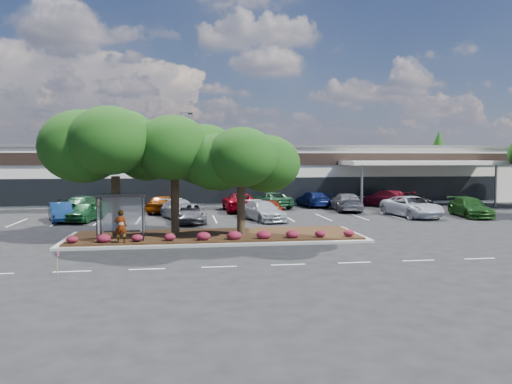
{
  "coord_description": "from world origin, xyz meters",
  "views": [
    {
      "loc": [
        -3.96,
        -26.34,
        4.97
      ],
      "look_at": [
        0.93,
        7.24,
        2.6
      ],
      "focal_mm": 35.0,
      "sensor_mm": 36.0,
      "label": 1
    }
  ],
  "objects": [
    {
      "name": "ground",
      "position": [
        0.0,
        0.0,
        0.0
      ],
      "size": [
        160.0,
        160.0,
        0.0
      ],
      "primitive_type": "plane",
      "color": "black",
      "rests_on": "ground"
    },
    {
      "name": "retail_store",
      "position": [
        0.06,
        33.91,
        3.15
      ],
      "size": [
        80.4,
        25.2,
        6.25
      ],
      "color": "silver",
      "rests_on": "ground"
    },
    {
      "name": "landscape_island",
      "position": [
        -2.0,
        4.0,
        0.12
      ],
      "size": [
        18.0,
        6.0,
        0.26
      ],
      "color": "#979792",
      "rests_on": "ground"
    },
    {
      "name": "lane_markings",
      "position": [
        -0.14,
        10.42,
        0.01
      ],
      "size": [
        33.12,
        20.06,
        0.01
      ],
      "color": "silver",
      "rests_on": "ground"
    },
    {
      "name": "shrub_row",
      "position": [
        -2.0,
        1.9,
        0.51
      ],
      "size": [
        17.0,
        0.8,
        0.5
      ],
      "primitive_type": null,
      "color": "maroon",
      "rests_on": "landscape_island"
    },
    {
      "name": "bus_shelter",
      "position": [
        -7.5,
        2.95,
        2.31
      ],
      "size": [
        2.75,
        1.55,
        2.59
      ],
      "color": "black",
      "rests_on": "landscape_island"
    },
    {
      "name": "island_tree_west",
      "position": [
        -8.0,
        4.5,
        4.21
      ],
      "size": [
        7.2,
        7.2,
        7.89
      ],
      "primitive_type": null,
      "color": "black",
      "rests_on": "landscape_island"
    },
    {
      "name": "island_tree_mid",
      "position": [
        -4.5,
        5.2,
        3.92
      ],
      "size": [
        6.6,
        6.6,
        7.32
      ],
      "primitive_type": null,
      "color": "black",
      "rests_on": "landscape_island"
    },
    {
      "name": "island_tree_east",
      "position": [
        -0.5,
        3.7,
        3.51
      ],
      "size": [
        5.8,
        5.8,
        6.5
      ],
      "primitive_type": null,
      "color": "black",
      "rests_on": "landscape_island"
    },
    {
      "name": "conifer_north_east",
      "position": [
        34.0,
        44.0,
        4.5
      ],
      "size": [
        3.96,
        3.96,
        9.0
      ],
      "primitive_type": "cone",
      "color": "black",
      "rests_on": "ground"
    },
    {
      "name": "person_waiting",
      "position": [
        -7.4,
        1.7,
        1.17
      ],
      "size": [
        0.67,
        0.45,
        1.82
      ],
      "primitive_type": "imported",
      "rotation": [
        0.0,
        0.0,
        3.16
      ],
      "color": "#594C47",
      "rests_on": "landscape_island"
    },
    {
      "name": "light_pole",
      "position": [
        -4.01,
        28.01,
        4.37
      ],
      "size": [
        1.43,
        0.52,
        9.86
      ],
      "rotation": [
        0.0,
        0.0,
        0.1
      ],
      "color": "#979792",
      "rests_on": "ground"
    },
    {
      "name": "survey_stake",
      "position": [
        -9.21,
        -4.74,
        0.65
      ],
      "size": [
        0.08,
        0.14,
        1.02
      ],
      "color": "#A28154",
      "rests_on": "ground"
    },
    {
      "name": "car_0",
      "position": [
        -11.52,
        13.64,
        0.77
      ],
      "size": [
        2.89,
        4.82,
        1.53
      ],
      "primitive_type": "imported",
      "rotation": [
        0.0,
        0.0,
        -0.25
      ],
      "color": "#144922",
      "rests_on": "ground"
    },
    {
      "name": "car_1",
      "position": [
        -13.4,
        13.83,
        0.73
      ],
      "size": [
        2.85,
        4.69,
        1.46
      ],
      "primitive_type": "imported",
      "rotation": [
        0.0,
        0.0,
        0.32
      ],
      "color": "navy",
      "rests_on": "ground"
    },
    {
      "name": "car_2",
      "position": [
        -3.53,
        11.69,
        0.72
      ],
      "size": [
        2.5,
        5.21,
        1.43
      ],
      "primitive_type": "imported",
      "rotation": [
        0.0,
        0.0,
        0.03
      ],
      "color": "#56555C",
      "rests_on": "ground"
    },
    {
      "name": "car_3",
      "position": [
        -4.26,
        13.96,
        0.77
      ],
      "size": [
        3.7,
        5.74,
        1.55
      ],
      "primitive_type": "imported",
      "rotation": [
        0.0,
        0.0,
        0.31
      ],
      "color": "#9C9FA6",
      "rests_on": "ground"
    },
    {
      "name": "car_4",
      "position": [
        2.18,
        12.06,
        0.76
      ],
      "size": [
        3.52,
        5.64,
        1.52
      ],
      "primitive_type": "imported",
      "rotation": [
        0.0,
        0.0,
        0.28
      ],
      "color": "#ABB1B6",
      "rests_on": "ground"
    },
    {
      "name": "car_5",
      "position": [
        2.99,
        12.85,
        0.68
      ],
      "size": [
        2.08,
        4.77,
        1.36
      ],
      "primitive_type": "imported",
      "rotation": [
        0.0,
        0.0,
        -0.04
      ],
      "color": "maroon",
      "rests_on": "ground"
    },
    {
      "name": "car_7",
      "position": [
        14.88,
        12.72,
        0.86
      ],
      "size": [
        3.68,
        6.51,
        1.72
      ],
      "primitive_type": "imported",
      "rotation": [
        0.0,
        0.0,
        0.14
      ],
      "color": "silver",
      "rests_on": "ground"
    },
    {
      "name": "car_8",
      "position": [
        19.72,
        12.03,
        0.79
      ],
      "size": [
        2.95,
        5.69,
        1.58
      ],
      "primitive_type": "imported",
      "rotation": [
        0.0,
        0.0,
        -0.14
      ],
      "color": "#194415",
      "rests_on": "ground"
    },
    {
      "name": "car_9",
      "position": [
        -12.23,
        17.8,
        0.85
      ],
      "size": [
        3.95,
        6.28,
        1.7
      ],
      "primitive_type": "imported",
      "rotation": [
        0.0,
        0.0,
        2.85
      ],
      "color": "#174226",
      "rests_on": "ground"
    },
    {
      "name": "car_10",
      "position": [
        -5.77,
        18.89,
        0.81
      ],
      "size": [
        3.28,
        5.12,
        1.62
      ],
      "primitive_type": "imported",
      "rotation": [
        0.0,
        0.0,
        2.83
      ],
      "color": "#833404",
      "rests_on": "ground"
    },
    {
      "name": "car_12",
      "position": [
        1.14,
        18.9,
        0.85
      ],
      "size": [
        2.89,
        6.13,
        1.69
      ],
      "primitive_type": "imported",
      "rotation": [
        0.0,
        0.0,
        3.15
      ],
      "color": "maroon",
      "rests_on": "ground"
    },
    {
      "name": "car_13",
      "position": [
        4.24,
        21.55,
        0.79
      ],
      "size": [
        4.6,
        6.28,
        1.59
      ],
      "primitive_type": "imported",
      "rotation": [
        0.0,
        0.0,
        3.53
      ],
      "color": "#1E4E2C",
      "rests_on": "ground"
    },
    {
      "name": "car_14",
      "position": [
        10.89,
        17.87,
        0.82
      ],
      "size": [
        2.9,
        5.9,
        1.65
      ],
      "primitive_type": "imported",
      "rotation": [
        0.0,
        0.0,
        3.04
      ],
      "color": "#5D5C65",
      "rests_on": "ground"
    },
    {
      "name": "car_15",
      "position": [
        8.88,
        22.3,
        0.77
      ],
      "size": [
        2.87,
        5.52,
        1.53
      ],
      "primitive_type": "imported",
      "rotation": [
        0.0,
        0.0,
        3.28
      ],
      "color": "navy",
      "rests_on": "ground"
    },
    {
      "name": "car_16",
      "position": [
        16.19,
        21.31,
        0.85
      ],
      "size": [
        4.6,
        6.3,
        1.7
      ],
      "primitive_type": "imported",
      "rotation": [
        0.0,
        0.0,
        3.57
      ],
      "color": "maroon",
      "rests_on": "ground"
    },
    {
      "name": "car_17",
      "position": [
        17.66,
        18.97,
        0.76
      ],
      "size": [
        2.69,
        5.53,
        1.51
      ],
      "primitive_type": "imported",
      "rotation": [
        0.0,
        0.0,
        3.11
      ],
      "color": "black",
      "rests_on": "ground"
    }
  ]
}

